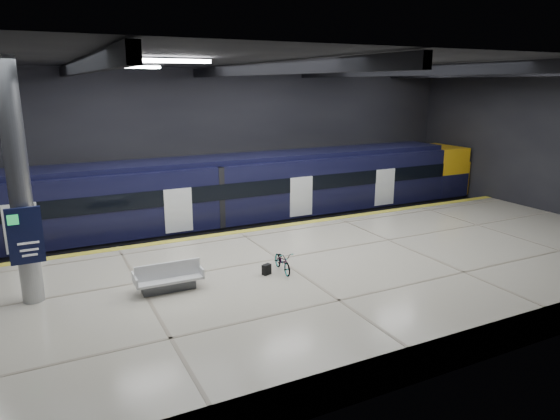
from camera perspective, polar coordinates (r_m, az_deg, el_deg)
ground at (r=19.41m, az=-1.51°, el=-7.73°), size 30.00×30.00×0.00m
room_shell at (r=18.06m, az=-1.64°, el=9.34°), size 30.10×16.10×8.05m
platform at (r=17.14m, az=2.08°, el=-8.83°), size 30.00×11.00×1.10m
safety_strip at (r=21.42m, az=-4.66°, el=-2.49°), size 30.00×0.40×0.01m
rails at (r=24.19m, az=-7.07°, el=-3.12°), size 30.00×1.52×0.16m
train at (r=24.61m, az=-1.61°, el=2.06°), size 29.40×2.84×3.79m
bench at (r=15.78m, az=-12.63°, el=-7.86°), size 2.07×0.89×0.91m
bicycle at (r=16.86m, az=0.30°, el=-5.87°), size 0.64×1.45×0.73m
pannier_bag at (r=16.68m, az=-1.55°, el=-6.80°), size 0.35×0.28×0.35m
info_column at (r=15.54m, az=-27.62°, el=2.21°), size 0.90×0.78×6.90m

